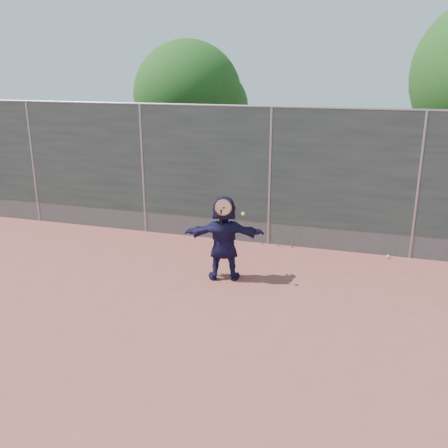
# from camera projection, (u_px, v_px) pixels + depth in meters

# --- Properties ---
(ground) EXTENTS (80.00, 80.00, 0.00)m
(ground) POSITION_uv_depth(u_px,v_px,m) (222.00, 314.00, 7.99)
(ground) COLOR #9E4C42
(ground) RESTS_ON ground
(player) EXTENTS (1.55, 0.84, 1.59)m
(player) POSITION_uv_depth(u_px,v_px,m) (224.00, 238.00, 9.12)
(player) COLOR #171439
(player) RESTS_ON ground
(ball_ground) EXTENTS (0.07, 0.07, 0.07)m
(ball_ground) POSITION_uv_depth(u_px,v_px,m) (388.00, 256.00, 10.32)
(ball_ground) COLOR #BCF035
(ball_ground) RESTS_ON ground
(fence) EXTENTS (20.00, 0.06, 3.03)m
(fence) POSITION_uv_depth(u_px,v_px,m) (270.00, 174.00, 10.71)
(fence) COLOR #38423D
(fence) RESTS_ON ground
(swing_action) EXTENTS (0.52, 0.15, 0.51)m
(swing_action) POSITION_uv_depth(u_px,v_px,m) (225.00, 209.00, 8.74)
(swing_action) COLOR orange
(swing_action) RESTS_ON ground
(tree_left) EXTENTS (3.15, 3.00, 4.53)m
(tree_left) POSITION_uv_depth(u_px,v_px,m) (194.00, 99.00, 13.87)
(tree_left) COLOR #382314
(tree_left) RESTS_ON ground
(weed_clump) EXTENTS (0.68, 0.07, 0.30)m
(weed_clump) POSITION_uv_depth(u_px,v_px,m) (280.00, 241.00, 10.96)
(weed_clump) COLOR #387226
(weed_clump) RESTS_ON ground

